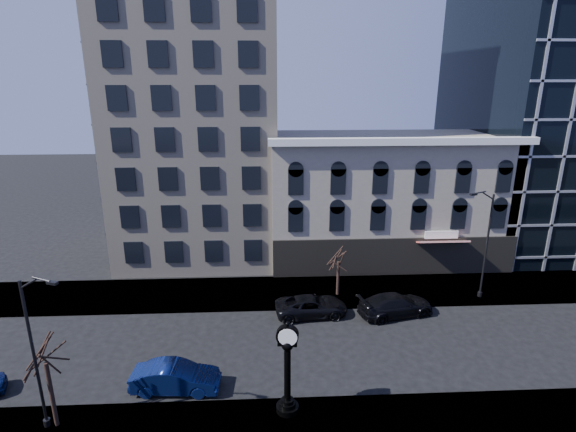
{
  "coord_description": "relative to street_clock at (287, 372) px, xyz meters",
  "views": [
    {
      "loc": [
        0.53,
        -25.96,
        17.39
      ],
      "look_at": [
        2.0,
        4.0,
        8.0
      ],
      "focal_mm": 28.0,
      "sensor_mm": 36.0,
      "label": 1
    }
  ],
  "objects": [
    {
      "name": "ground",
      "position": [
        -1.48,
        6.0,
        -2.56
      ],
      "size": [
        160.0,
        160.0,
        0.0
      ],
      "primitive_type": "plane",
      "color": "black",
      "rests_on": "ground"
    },
    {
      "name": "bare_tree_near",
      "position": [
        -11.97,
        -0.45,
        2.09
      ],
      "size": [
        3.5,
        3.5,
        6.0
      ],
      "color": "#301F18",
      "rests_on": "sidewalk_near"
    },
    {
      "name": "car_far_b",
      "position": [
        8.68,
        9.96,
        -1.72
      ],
      "size": [
        6.18,
        3.62,
        1.68
      ],
      "primitive_type": "imported",
      "rotation": [
        0.0,
        0.0,
        1.8
      ],
      "color": "black",
      "rests_on": "ground"
    },
    {
      "name": "cream_tower",
      "position": [
        -7.59,
        24.88,
        16.75
      ],
      "size": [
        15.9,
        15.4,
        42.5
      ],
      "color": "#C3B49D",
      "rests_on": "ground"
    },
    {
      "name": "car_far_a",
      "position": [
        2.31,
        10.22,
        -1.81
      ],
      "size": [
        5.68,
        3.04,
        1.52
      ],
      "primitive_type": "imported",
      "rotation": [
        0.0,
        0.0,
        1.67
      ],
      "color": "black",
      "rests_on": "ground"
    },
    {
      "name": "street_lamp_near",
      "position": [
        -11.84,
        -0.69,
        4.13
      ],
      "size": [
        2.17,
        0.97,
        8.71
      ],
      "rotation": [
        0.0,
        0.0,
        -0.34
      ],
      "color": "black",
      "rests_on": "sidewalk_near"
    },
    {
      "name": "bare_tree_far",
      "position": [
        4.78,
        13.29,
        1.07
      ],
      "size": [
        2.72,
        2.72,
        4.66
      ],
      "color": "#301F18",
      "rests_on": "sidewalk_far"
    },
    {
      "name": "glass_office",
      "position": [
        30.52,
        26.91,
        11.44
      ],
      "size": [
        20.0,
        20.15,
        28.0
      ],
      "color": "black",
      "rests_on": "ground"
    },
    {
      "name": "victorian_row",
      "position": [
        10.52,
        21.89,
        3.43
      ],
      "size": [
        22.6,
        11.19,
        12.5
      ],
      "color": "gray",
      "rests_on": "ground"
    },
    {
      "name": "street_clock",
      "position": [
        0.0,
        0.0,
        0.0
      ],
      "size": [
        1.23,
        1.23,
        5.41
      ],
      "rotation": [
        0.0,
        0.0,
        -0.13
      ],
      "color": "black",
      "rests_on": "sidewalk_near"
    },
    {
      "name": "car_near_b",
      "position": [
        -6.33,
        2.15,
        -1.73
      ],
      "size": [
        5.14,
        2.06,
        1.66
      ],
      "primitive_type": "imported",
      "rotation": [
        0.0,
        0.0,
        1.51
      ],
      "color": "#0C194C",
      "rests_on": "ground"
    },
    {
      "name": "sidewalk_far",
      "position": [
        -1.48,
        14.0,
        -2.5
      ],
      "size": [
        160.0,
        6.0,
        0.12
      ],
      "primitive_type": "cube",
      "color": "#9C9A8E",
      "rests_on": "ground"
    },
    {
      "name": "street_lamp_far",
      "position": [
        15.73,
        12.18,
        4.45
      ],
      "size": [
        2.32,
        0.86,
        9.13
      ],
      "rotation": [
        0.0,
        0.0,
        3.41
      ],
      "color": "black",
      "rests_on": "sidewalk_far"
    }
  ]
}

